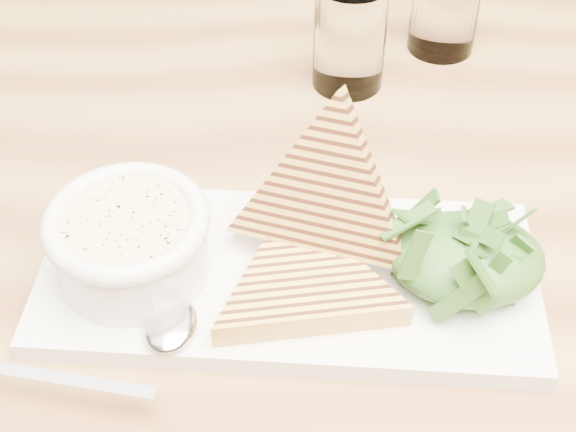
{
  "coord_description": "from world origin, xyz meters",
  "views": [
    {
      "loc": [
        -0.28,
        -0.37,
        1.2
      ],
      "look_at": [
        -0.28,
        0.03,
        0.81
      ],
      "focal_mm": 50.0,
      "sensor_mm": 36.0,
      "label": 1
    }
  ],
  "objects_px": {
    "table_top": "(466,271)",
    "platter": "(288,277)",
    "glass_far": "(446,2)",
    "glass_near": "(350,36)",
    "soup_bowl": "(132,249)"
  },
  "relations": [
    {
      "from": "table_top",
      "to": "platter",
      "type": "relative_size",
      "value": 3.42
    },
    {
      "from": "table_top",
      "to": "glass_far",
      "type": "bearing_deg",
      "value": 86.38
    },
    {
      "from": "platter",
      "to": "glass_far",
      "type": "relative_size",
      "value": 3.53
    },
    {
      "from": "table_top",
      "to": "platter",
      "type": "bearing_deg",
      "value": -168.0
    },
    {
      "from": "table_top",
      "to": "glass_near",
      "type": "relative_size",
      "value": 11.95
    },
    {
      "from": "glass_near",
      "to": "platter",
      "type": "bearing_deg",
      "value": -103.06
    },
    {
      "from": "soup_bowl",
      "to": "glass_far",
      "type": "bearing_deg",
      "value": 49.57
    },
    {
      "from": "soup_bowl",
      "to": "glass_far",
      "type": "distance_m",
      "value": 0.41
    },
    {
      "from": "glass_near",
      "to": "soup_bowl",
      "type": "bearing_deg",
      "value": -123.73
    },
    {
      "from": "table_top",
      "to": "glass_far",
      "type": "xyz_separation_m",
      "value": [
        0.02,
        0.28,
        0.07
      ]
    },
    {
      "from": "glass_near",
      "to": "table_top",
      "type": "bearing_deg",
      "value": -70.44
    },
    {
      "from": "table_top",
      "to": "glass_near",
      "type": "height_order",
      "value": "glass_near"
    },
    {
      "from": "platter",
      "to": "glass_near",
      "type": "relative_size",
      "value": 3.49
    },
    {
      "from": "soup_bowl",
      "to": "glass_far",
      "type": "height_order",
      "value": "glass_far"
    },
    {
      "from": "platter",
      "to": "glass_near",
      "type": "distance_m",
      "value": 0.26
    }
  ]
}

